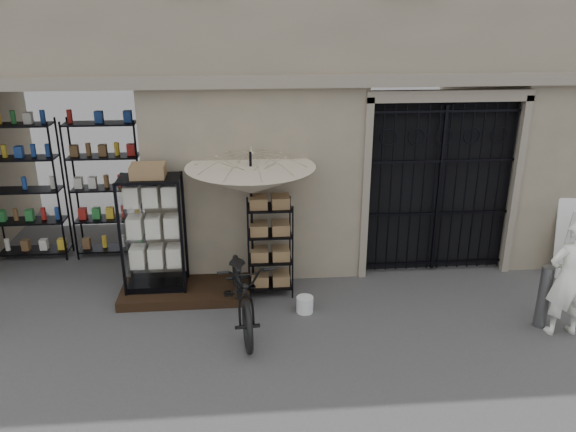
{
  "coord_description": "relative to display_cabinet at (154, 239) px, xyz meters",
  "views": [
    {
      "loc": [
        -1.46,
        -6.4,
        4.26
      ],
      "look_at": [
        -0.8,
        1.4,
        1.35
      ],
      "focal_mm": 35.0,
      "sensor_mm": 36.0,
      "label": 1
    }
  ],
  "objects": [
    {
      "name": "ground",
      "position": [
        2.83,
        -1.64,
        -0.95
      ],
      "size": [
        80.0,
        80.0,
        0.0
      ],
      "primitive_type": "plane",
      "color": "black",
      "rests_on": "ground"
    },
    {
      "name": "shop_recess",
      "position": [
        -1.67,
        1.16,
        0.55
      ],
      "size": [
        3.0,
        1.7,
        3.0
      ],
      "primitive_type": "cube",
      "color": "black",
      "rests_on": "ground"
    },
    {
      "name": "shop_shelving",
      "position": [
        -1.72,
        1.66,
        0.3
      ],
      "size": [
        2.7,
        0.5,
        2.5
      ],
      "primitive_type": "cube",
      "color": "black",
      "rests_on": "ground"
    },
    {
      "name": "iron_gate",
      "position": [
        4.58,
        0.64,
        0.55
      ],
      "size": [
        2.5,
        0.21,
        3.0
      ],
      "color": "black",
      "rests_on": "ground"
    },
    {
      "name": "step_platform",
      "position": [
        0.43,
        -0.09,
        -0.87
      ],
      "size": [
        2.0,
        0.9,
        0.15
      ],
      "primitive_type": "cube",
      "color": "black",
      "rests_on": "ground"
    },
    {
      "name": "display_cabinet",
      "position": [
        0.0,
        0.0,
        0.0
      ],
      "size": [
        0.98,
        0.72,
        1.93
      ],
      "rotation": [
        0.0,
        0.0,
        0.21
      ],
      "color": "black",
      "rests_on": "step_platform"
    },
    {
      "name": "wire_rack",
      "position": [
        1.76,
        -0.06,
        -0.2
      ],
      "size": [
        0.73,
        0.58,
        1.52
      ],
      "rotation": [
        0.0,
        0.0,
        -0.16
      ],
      "color": "black",
      "rests_on": "ground"
    },
    {
      "name": "market_umbrella",
      "position": [
        1.5,
        -0.04,
        1.03
      ],
      "size": [
        2.19,
        2.21,
        2.75
      ],
      "rotation": [
        0.0,
        0.0,
        -0.37
      ],
      "color": "black",
      "rests_on": "ground"
    },
    {
      "name": "white_bucket",
      "position": [
        2.24,
        -0.74,
        -0.83
      ],
      "size": [
        0.29,
        0.29,
        0.24
      ],
      "primitive_type": "cylinder",
      "rotation": [
        0.0,
        0.0,
        0.15
      ],
      "color": "silver",
      "rests_on": "ground"
    },
    {
      "name": "bicycle",
      "position": [
        1.32,
        -0.97,
        -0.95
      ],
      "size": [
        0.86,
        1.2,
        2.15
      ],
      "primitive_type": "imported",
      "rotation": [
        0.0,
        0.0,
        0.1
      ],
      "color": "black",
      "rests_on": "ground"
    },
    {
      "name": "steel_bollard",
      "position": [
        5.53,
        -1.41,
        -0.49
      ],
      "size": [
        0.21,
        0.21,
        0.92
      ],
      "primitive_type": "cylinder",
      "rotation": [
        0.0,
        0.0,
        0.31
      ],
      "color": "#5E5E61",
      "rests_on": "ground"
    },
    {
      "name": "shopkeeper",
      "position": [
        5.73,
        -1.6,
        -0.95
      ],
      "size": [
        0.66,
        1.7,
        0.4
      ],
      "primitive_type": "imported",
      "rotation": [
        0.0,
        0.0,
        3.17
      ],
      "color": "white",
      "rests_on": "ground"
    }
  ]
}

